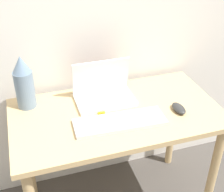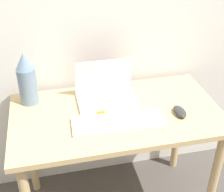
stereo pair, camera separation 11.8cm
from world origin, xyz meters
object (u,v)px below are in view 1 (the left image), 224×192
Objects in this scene: mouse at (179,108)px; vase at (24,83)px; mp3_player at (100,111)px; laptop at (104,91)px; keyboard at (120,122)px.

mouse is 0.83m from vase.
mp3_player is at bearing 163.17° from mouse.
vase reaches higher than mp3_player.
laptop is at bearing -8.07° from vase.
laptop reaches higher than keyboard.
mouse is at bearing -21.05° from vase.
vase is (-0.43, 0.31, 0.14)m from keyboard.
laptop is at bearing 65.62° from mp3_player.
vase is at bearing 158.95° from mouse.
mouse is (0.35, -0.24, -0.03)m from laptop.
keyboard is 1.59× the size of vase.
laptop is 0.25m from keyboard.
laptop is 0.13m from mp3_player.
keyboard is 4.29× the size of mouse.
vase reaches higher than mouse.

